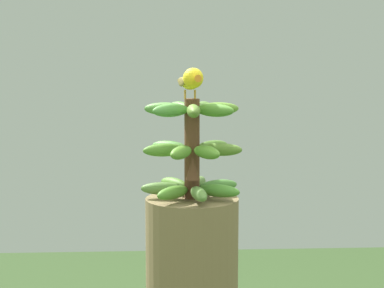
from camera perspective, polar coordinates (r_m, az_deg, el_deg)
name	(u,v)px	position (r m, az deg, el deg)	size (l,w,h in m)	color
banana_bunch	(192,150)	(1.59, 0.00, -0.53)	(0.26, 0.26, 0.26)	brown
perched_bird	(191,80)	(1.55, -0.06, 5.85)	(0.06, 0.18, 0.08)	#C68933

